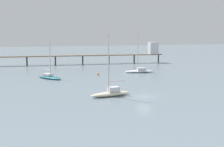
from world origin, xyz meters
TOP-DOWN VIEW (x-y plane):
  - ground_plane at (0.00, 0.00)m, footprint 400.00×400.00m
  - pier at (12.51, 54.63)m, footprint 60.19×7.45m
  - sailboat_teal at (-14.39, 25.54)m, footprint 6.34×7.92m
  - sailboat_white at (11.15, 29.17)m, footprint 8.50×3.61m
  - sailboat_cream at (-5.59, 1.87)m, footprint 7.78×2.96m
  - mooring_buoy_far at (-1.36, 27.66)m, footprint 0.51×0.51m

SIDE VIEW (x-z plane):
  - ground_plane at x=0.00m, z-range 0.00..0.00m
  - mooring_buoy_far at x=-1.36m, z-range 0.00..0.51m
  - sailboat_teal at x=-14.39m, z-range -4.22..5.33m
  - sailboat_white at x=11.15m, z-range -5.44..6.79m
  - sailboat_cream at x=-5.59m, z-range -4.80..6.27m
  - pier at x=12.51m, z-range 0.30..8.05m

